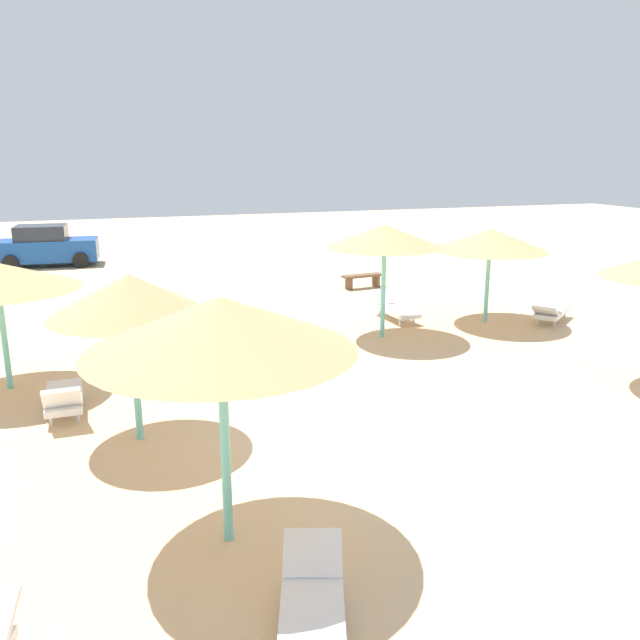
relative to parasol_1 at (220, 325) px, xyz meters
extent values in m
plane|color=#DBBA8C|center=(3.15, 2.57, -2.78)|extent=(80.00, 80.00, 0.00)
cylinder|color=#6BC6BC|center=(-3.16, 6.77, -1.69)|extent=(0.12, 0.12, 2.16)
cylinder|color=#6BC6BC|center=(0.00, 0.00, -1.50)|extent=(0.12, 0.12, 2.56)
cone|color=tan|center=(0.00, 0.00, 0.01)|extent=(3.18, 3.18, 0.65)
cylinder|color=#6BC6BC|center=(5.63, 7.74, -1.55)|extent=(0.12, 0.12, 2.46)
cone|color=tan|center=(5.63, 7.74, -0.13)|extent=(2.89, 2.89, 0.57)
cylinder|color=#6BC6BC|center=(9.03, 8.17, -1.70)|extent=(0.12, 0.12, 2.14)
cone|color=tan|center=(9.03, 8.17, -0.43)|extent=(3.16, 3.16, 0.60)
cylinder|color=#6BC6BC|center=(-0.83, 3.40, -1.66)|extent=(0.12, 0.12, 2.24)
cone|color=tan|center=(-0.83, 3.40, -0.30)|extent=(2.59, 2.59, 0.68)
cube|color=white|center=(-2.06, 5.09, -2.50)|extent=(0.67, 1.71, 0.12)
cube|color=white|center=(-2.05, 4.29, -2.23)|extent=(0.65, 0.43, 0.47)
cylinder|color=silver|center=(-1.83, 4.50, -2.67)|extent=(0.06, 0.06, 0.22)
cylinder|color=silver|center=(-2.27, 4.49, -2.67)|extent=(0.06, 0.06, 0.22)
cylinder|color=silver|center=(-1.85, 5.70, -2.67)|extent=(0.06, 0.06, 0.22)
cylinder|color=silver|center=(-2.29, 5.69, -2.67)|extent=(0.06, 0.06, 0.22)
cube|color=white|center=(0.41, -2.06, -2.50)|extent=(1.16, 1.82, 0.12)
cube|color=white|center=(0.67, -1.30, -2.29)|extent=(0.77, 0.69, 0.35)
cylinder|color=silver|center=(0.40, -1.42, -2.67)|extent=(0.06, 0.06, 0.22)
cylinder|color=silver|center=(0.82, -1.56, -2.67)|extent=(0.06, 0.06, 0.22)
cube|color=white|center=(6.73, 9.19, -2.50)|extent=(0.77, 1.74, 0.12)
cube|color=white|center=(6.67, 9.99, -2.25)|extent=(0.67, 0.51, 0.43)
cylinder|color=silver|center=(6.46, 9.78, -2.67)|extent=(0.06, 0.06, 0.22)
cylinder|color=silver|center=(6.90, 9.81, -2.67)|extent=(0.06, 0.06, 0.22)
cylinder|color=silver|center=(6.55, 8.58, -2.67)|extent=(0.06, 0.06, 0.22)
cylinder|color=silver|center=(6.99, 8.61, -2.67)|extent=(0.06, 0.06, 0.22)
cube|color=white|center=(10.86, 7.59, -2.50)|extent=(1.74, 1.54, 0.12)
cube|color=white|center=(10.22, 7.10, -2.30)|extent=(0.80, 0.82, 0.34)
cylinder|color=silver|center=(10.52, 7.05, -2.67)|extent=(0.06, 0.06, 0.22)
cylinder|color=silver|center=(10.25, 7.40, -2.67)|extent=(0.06, 0.06, 0.22)
cylinder|color=silver|center=(11.47, 7.78, -2.67)|extent=(0.06, 0.06, 0.22)
cylinder|color=silver|center=(11.20, 8.13, -2.67)|extent=(0.06, 0.06, 0.22)
cube|color=brown|center=(7.59, 13.71, -2.33)|extent=(1.54, 0.57, 0.08)
cube|color=brown|center=(7.04, 13.65, -2.57)|extent=(0.16, 0.37, 0.41)
cube|color=brown|center=(8.13, 13.77, -2.57)|extent=(0.16, 0.37, 0.41)
cube|color=#194C9E|center=(-3.18, 22.39, -2.11)|extent=(4.12, 2.01, 0.90)
cube|color=#262D38|center=(-3.38, 22.41, -1.36)|extent=(2.12, 1.71, 0.60)
cylinder|color=black|center=(-1.76, 23.16, -2.46)|extent=(0.66, 0.27, 0.64)
cylinder|color=black|center=(-1.90, 21.41, -2.46)|extent=(0.66, 0.27, 0.64)
cylinder|color=black|center=(-4.46, 23.38, -2.46)|extent=(0.66, 0.27, 0.64)
cylinder|color=black|center=(-4.59, 21.62, -2.46)|extent=(0.66, 0.27, 0.64)
camera|label=1|loc=(-1.28, -7.14, 1.92)|focal=36.42mm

